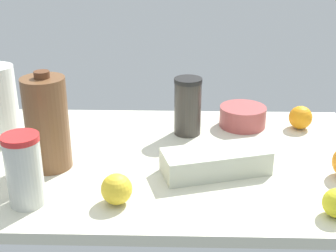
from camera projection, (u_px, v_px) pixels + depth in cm
name	position (u px, v px, depth cm)	size (l,w,h in cm)	color
countertop	(168.00, 162.00, 137.56)	(120.00, 76.00, 3.00)	beige
egg_carton	(216.00, 162.00, 127.28)	(28.98, 11.25, 6.66)	beige
mixing_bowl	(243.00, 116.00, 157.63)	(15.54, 15.54, 6.87)	#A44847
shaker_bottle	(188.00, 106.00, 149.62)	(8.90, 8.90, 18.69)	#37332E
chocolate_milk_jug	(47.00, 123.00, 126.90)	(11.81, 11.81, 27.72)	brown
tumbler_cup	(24.00, 170.00, 110.72)	(8.86, 8.86, 18.10)	beige
orange_beside_bowl	(300.00, 117.00, 155.56)	(7.73, 7.73, 7.73)	orange
lemon_loose	(117.00, 189.00, 112.87)	(7.67, 7.67, 7.67)	yellow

